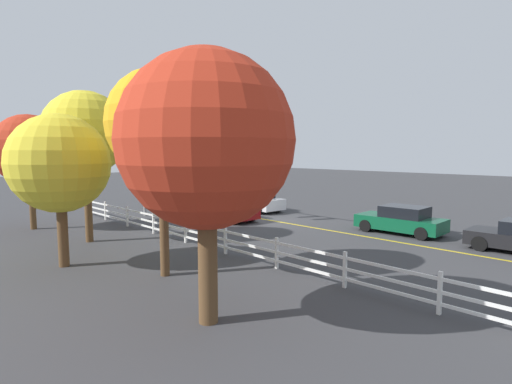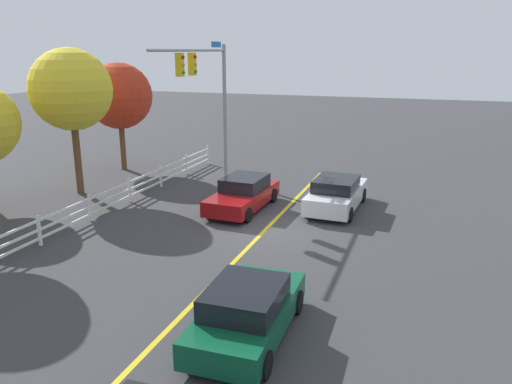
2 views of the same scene
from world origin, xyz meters
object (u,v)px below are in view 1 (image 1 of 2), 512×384
(car_1, at_px, (401,220))
(tree_3, at_px, (59,164))
(tree_0, at_px, (206,141))
(tree_4, at_px, (162,124))
(car_2, at_px, (254,201))
(tree_1, at_px, (85,133))
(car_0, at_px, (224,208))
(tree_2, at_px, (29,150))

(car_1, relative_size, tree_3, 0.78)
(tree_0, relative_size, tree_3, 1.19)
(tree_0, height_order, tree_4, tree_4)
(car_2, xyz_separation_m, tree_0, (-12.75, 13.92, 3.78))
(tree_0, bearing_deg, tree_1, -7.62)
(tree_4, bearing_deg, car_0, -50.03)
(tree_2, height_order, tree_3, tree_2)
(tree_3, relative_size, tree_4, 0.80)
(tree_2, xyz_separation_m, tree_4, (-12.22, -0.74, 0.84))
(car_2, height_order, tree_0, tree_0)
(car_1, height_order, tree_3, tree_3)
(car_0, height_order, tree_2, tree_2)
(tree_1, bearing_deg, car_1, -127.20)
(tree_2, distance_m, tree_4, 12.27)
(car_2, height_order, tree_3, tree_3)
(tree_4, bearing_deg, car_2, -55.54)
(tree_0, distance_m, tree_3, 7.72)
(car_0, bearing_deg, tree_0, -39.15)
(car_1, xyz_separation_m, tree_3, (5.95, 14.65, 3.10))
(car_0, relative_size, tree_0, 0.70)
(tree_0, bearing_deg, car_2, -47.51)
(tree_0, bearing_deg, car_1, -83.02)
(car_1, distance_m, tree_2, 20.07)
(car_2, relative_size, tree_0, 0.70)
(tree_3, height_order, tree_4, tree_4)
(car_2, distance_m, tree_1, 13.28)
(car_0, relative_size, tree_2, 0.75)
(car_1, relative_size, car_2, 0.93)
(tree_1, xyz_separation_m, tree_4, (-7.00, 0.22, 0.09))
(tree_2, bearing_deg, car_1, -137.63)
(tree_1, height_order, tree_4, same)
(tree_4, bearing_deg, car_1, -100.67)
(tree_3, xyz_separation_m, tree_4, (-3.58, -2.09, 1.35))
(car_1, height_order, tree_1, tree_1)
(car_1, xyz_separation_m, tree_2, (14.58, 13.30, 3.62))
(car_2, distance_m, tree_3, 15.91)
(car_2, distance_m, tree_0, 19.25)
(tree_2, bearing_deg, tree_1, -169.55)
(tree_0, xyz_separation_m, tree_2, (16.28, -0.52, -0.18))
(car_2, relative_size, tree_4, 0.67)
(car_2, bearing_deg, tree_3, 111.20)
(car_1, distance_m, tree_3, 16.11)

